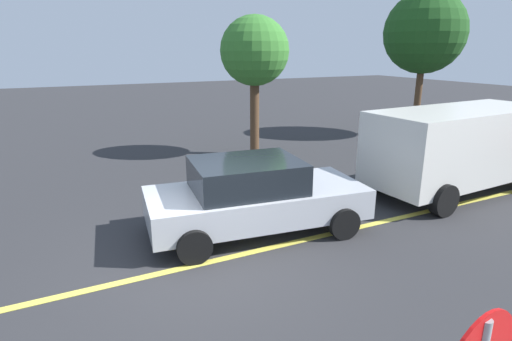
{
  "coord_description": "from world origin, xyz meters",
  "views": [
    {
      "loc": [
        -2.26,
        -6.33,
        3.68
      ],
      "look_at": [
        1.31,
        0.89,
        1.3
      ],
      "focal_mm": 29.13,
      "sensor_mm": 36.0,
      "label": 1
    }
  ],
  "objects_px": {
    "white_van": "(459,145)",
    "tree_centre_verge": "(255,52)",
    "car_silver_mid_road": "(254,195)",
    "tree_left_verge": "(425,33)"
  },
  "relations": [
    {
      "from": "white_van",
      "to": "car_silver_mid_road",
      "type": "height_order",
      "value": "white_van"
    },
    {
      "from": "car_silver_mid_road",
      "to": "tree_left_verge",
      "type": "distance_m",
      "value": 12.74
    },
    {
      "from": "car_silver_mid_road",
      "to": "tree_centre_verge",
      "type": "bearing_deg",
      "value": 63.77
    },
    {
      "from": "tree_left_verge",
      "to": "tree_centre_verge",
      "type": "distance_m",
      "value": 7.88
    },
    {
      "from": "white_van",
      "to": "car_silver_mid_road",
      "type": "distance_m",
      "value": 5.91
    },
    {
      "from": "white_van",
      "to": "tree_centre_verge",
      "type": "distance_m",
      "value": 7.06
    },
    {
      "from": "tree_left_verge",
      "to": "tree_centre_verge",
      "type": "xyz_separation_m",
      "value": [
        -7.85,
        -0.0,
        -0.73
      ]
    },
    {
      "from": "white_van",
      "to": "tree_left_verge",
      "type": "height_order",
      "value": "tree_left_verge"
    },
    {
      "from": "car_silver_mid_road",
      "to": "tree_centre_verge",
      "type": "xyz_separation_m",
      "value": [
        2.89,
        5.87,
        2.77
      ]
    },
    {
      "from": "tree_centre_verge",
      "to": "white_van",
      "type": "bearing_deg",
      "value": -63.35
    }
  ]
}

